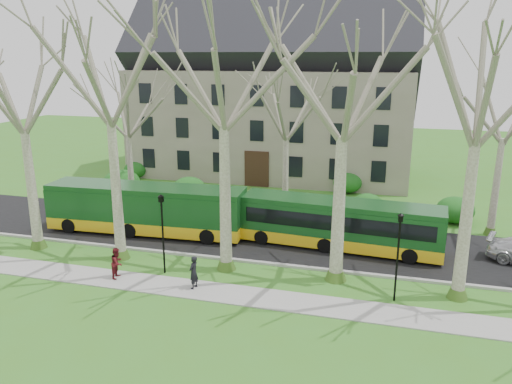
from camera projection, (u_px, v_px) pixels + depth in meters
ground at (277, 278)px, 26.39m from camera, size 120.00×120.00×0.00m
sidewalk at (265, 298)px, 24.06m from camera, size 70.00×2.00×0.06m
road at (296, 241)px, 31.50m from camera, size 80.00×8.00×0.06m
curb at (283, 265)px, 27.77m from camera, size 80.00×0.25×0.14m
building at (273, 90)px, 48.08m from camera, size 26.50×12.20×16.00m
tree_row_verge at (280, 146)px, 24.81m from camera, size 49.00×7.00×14.00m
tree_row_far at (294, 133)px, 35.36m from camera, size 33.00×7.00×12.00m
lamp_row at (273, 238)px, 24.78m from camera, size 36.22×0.22×4.30m
hedges at (260, 188)px, 40.33m from camera, size 30.60×8.60×2.00m
bus_lead at (146, 208)px, 32.58m from camera, size 13.13×3.37×3.25m
bus_follow at (339, 224)px, 30.03m from camera, size 12.19×3.46×3.01m
pedestrian_a at (194, 272)px, 24.87m from camera, size 0.50×0.68×1.71m
pedestrian_b at (117, 263)px, 26.08m from camera, size 0.68×0.85×1.64m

